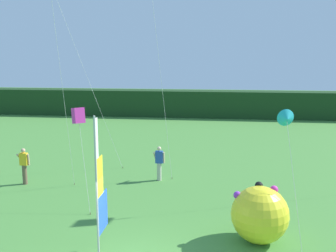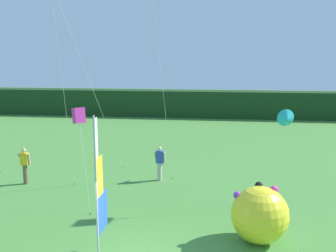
{
  "view_description": "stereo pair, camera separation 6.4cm",
  "coord_description": "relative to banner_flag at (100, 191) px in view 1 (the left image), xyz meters",
  "views": [
    {
      "loc": [
        2.59,
        -9.98,
        6.06
      ],
      "look_at": [
        0.98,
        3.24,
        3.64
      ],
      "focal_mm": 41.93,
      "sensor_mm": 36.0,
      "label": 1
    },
    {
      "loc": [
        2.65,
        -9.97,
        6.06
      ],
      "look_at": [
        0.98,
        3.24,
        3.64
      ],
      "focal_mm": 41.93,
      "sensor_mm": 36.0,
      "label": 2
    }
  ],
  "objects": [
    {
      "name": "distant_treeline",
      "position": [
        0.73,
        28.01,
        -0.82
      ],
      "size": [
        80.0,
        2.4,
        2.58
      ],
      "primitive_type": "cube",
      "color": "#193819",
      "rests_on": "ground"
    },
    {
      "name": "banner_flag",
      "position": [
        0.0,
        0.0,
        0.0
      ],
      "size": [
        0.06,
        1.03,
        4.41
      ],
      "color": "#B7B7BC",
      "rests_on": "ground"
    },
    {
      "name": "person_near_banner",
      "position": [
        -5.6,
        6.28,
        -1.18
      ],
      "size": [
        0.55,
        0.48,
        1.74
      ],
      "color": "brown",
      "rests_on": "ground"
    },
    {
      "name": "person_mid_field",
      "position": [
        0.66,
        7.62,
        -1.21
      ],
      "size": [
        0.55,
        0.48,
        1.69
      ],
      "color": "#B7B2A3",
      "rests_on": "ground"
    },
    {
      "name": "inflatable_balloon",
      "position": [
        4.83,
        1.66,
        -1.17
      ],
      "size": [
        1.88,
        1.88,
        1.95
      ],
      "color": "yellow",
      "rests_on": "ground"
    },
    {
      "name": "kite_cyan_delta_1",
      "position": [
        5.62,
        2.27,
        1.89
      ],
      "size": [
        0.73,
        1.88,
        4.33
      ],
      "color": "brown",
      "rests_on": "ground"
    },
    {
      "name": "kite_magenta_box_3",
      "position": [
        -2.2,
        4.52,
        1.51
      ],
      "size": [
        1.16,
        1.74,
        3.98
      ],
      "color": "brown",
      "rests_on": "ground"
    }
  ]
}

